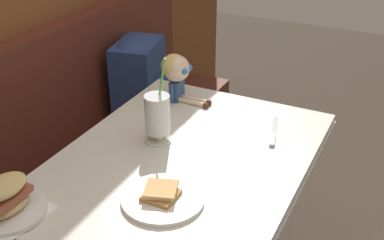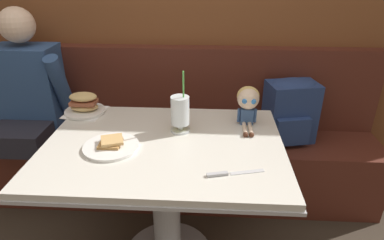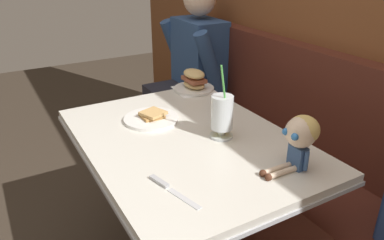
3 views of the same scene
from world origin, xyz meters
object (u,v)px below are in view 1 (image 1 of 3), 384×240
at_px(toast_plate, 163,197).
at_px(sandwich_plate, 6,201).
at_px(butter_knife, 273,136).
at_px(seated_doll, 176,71).
at_px(backpack, 140,75).
at_px(milkshake_glass, 158,117).

distance_m(toast_plate, sandwich_plate, 0.44).
xyz_separation_m(sandwich_plate, butter_knife, (0.76, -0.54, -0.04)).
relative_size(toast_plate, sandwich_plate, 1.13).
height_order(toast_plate, seated_doll, seated_doll).
bearing_deg(sandwich_plate, butter_knife, -35.79).
distance_m(butter_knife, backpack, 0.95).
bearing_deg(sandwich_plate, toast_plate, -55.87).
xyz_separation_m(sandwich_plate, backpack, (1.19, 0.29, -0.13)).
xyz_separation_m(sandwich_plate, seated_doll, (0.88, -0.09, 0.08)).
distance_m(milkshake_glass, sandwich_plate, 0.58).
bearing_deg(butter_knife, sandwich_plate, 144.21).
relative_size(sandwich_plate, backpack, 0.55).
relative_size(sandwich_plate, seated_doll, 1.02).
relative_size(toast_plate, seated_doll, 1.15).
bearing_deg(backpack, seated_doll, -129.77).
height_order(toast_plate, butter_knife, toast_plate).
relative_size(milkshake_glass, sandwich_plate, 1.42).
relative_size(milkshake_glass, butter_knife, 1.35).
height_order(milkshake_glass, butter_knife, milkshake_glass).
bearing_deg(toast_plate, backpack, 34.94).
height_order(milkshake_glass, backpack, milkshake_glass).
xyz_separation_m(milkshake_glass, backpack, (0.65, 0.48, -0.18)).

